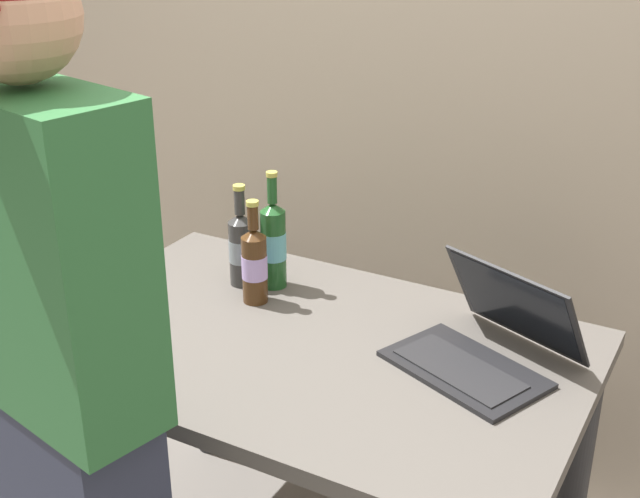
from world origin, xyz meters
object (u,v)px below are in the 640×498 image
at_px(laptop, 486,341).
at_px(person_figure, 69,407).
at_px(beer_bottle_amber, 273,243).
at_px(beer_bottle_dark, 254,263).
at_px(beer_bottle_brown, 241,247).

height_order(laptop, person_figure, person_figure).
distance_m(laptop, person_figure, 0.92).
distance_m(beer_bottle_amber, person_figure, 0.85).
xyz_separation_m(beer_bottle_dark, person_figure, (0.09, -0.74, 0.03)).
height_order(laptop, beer_bottle_brown, beer_bottle_brown).
bearing_deg(beer_bottle_amber, beer_bottle_dark, -87.08).
distance_m(laptop, beer_bottle_amber, 0.64).
relative_size(laptop, beer_bottle_brown, 1.58).
relative_size(beer_bottle_amber, person_figure, 0.19).
bearing_deg(beer_bottle_brown, laptop, -5.75).
bearing_deg(laptop, person_figure, -126.09).
height_order(beer_bottle_amber, beer_bottle_dark, beer_bottle_amber).
bearing_deg(beer_bottle_dark, person_figure, -83.44).
xyz_separation_m(beer_bottle_brown, beer_bottle_amber, (0.08, 0.03, 0.02)).
relative_size(beer_bottle_dark, person_figure, 0.16).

